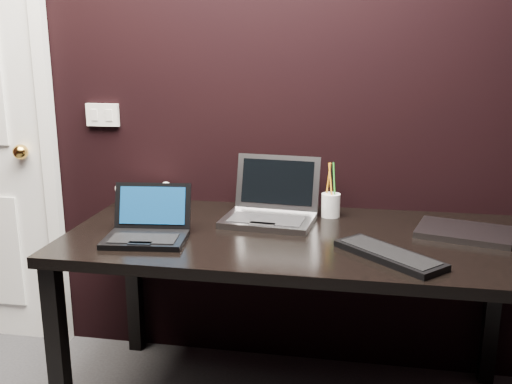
% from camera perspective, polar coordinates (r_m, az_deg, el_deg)
% --- Properties ---
extents(wall_back, '(4.00, 0.00, 4.00)m').
position_cam_1_polar(wall_back, '(2.46, -1.77, 11.63)').
color(wall_back, black).
rests_on(wall_back, ground).
extents(wall_switch, '(0.15, 0.02, 0.10)m').
position_cam_1_polar(wall_switch, '(2.66, -15.09, 7.46)').
color(wall_switch, silver).
rests_on(wall_switch, wall_back).
extents(desk, '(1.70, 0.80, 0.74)m').
position_cam_1_polar(desk, '(2.15, 4.04, -6.19)').
color(desk, black).
rests_on(desk, ground).
extents(netbook, '(0.31, 0.28, 0.18)m').
position_cam_1_polar(netbook, '(2.09, -10.80, -3.66)').
color(netbook, black).
rests_on(netbook, desk).
extents(silver_laptop, '(0.38, 0.34, 0.24)m').
position_cam_1_polar(silver_laptop, '(2.27, 1.49, -1.74)').
color(silver_laptop, gray).
rests_on(silver_laptop, desk).
extents(ext_keyboard, '(0.37, 0.36, 0.02)m').
position_cam_1_polar(ext_keyboard, '(1.93, 13.15, -6.13)').
color(ext_keyboard, black).
rests_on(ext_keyboard, desk).
extents(closed_laptop, '(0.38, 0.32, 0.02)m').
position_cam_1_polar(closed_laptop, '(2.24, 20.09, -3.78)').
color(closed_laptop, gray).
rests_on(closed_laptop, desk).
extents(desk_phone, '(0.25, 0.22, 0.12)m').
position_cam_1_polar(desk_phone, '(2.51, -11.09, -0.49)').
color(desk_phone, silver).
rests_on(desk_phone, desk).
extents(mobile_phone, '(0.06, 0.06, 0.09)m').
position_cam_1_polar(mobile_phone, '(2.34, -11.91, -1.91)').
color(mobile_phone, black).
rests_on(mobile_phone, desk).
extents(pen_cup, '(0.09, 0.09, 0.22)m').
position_cam_1_polar(pen_cup, '(2.34, 7.48, -1.20)').
color(pen_cup, silver).
rests_on(pen_cup, desk).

